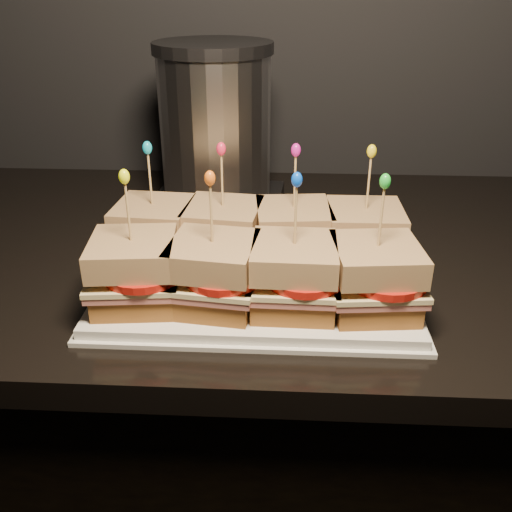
{
  "coord_description": "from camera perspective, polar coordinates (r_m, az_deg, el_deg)",
  "views": [
    {
      "loc": [
        0.37,
        0.88,
        1.31
      ],
      "look_at": [
        0.33,
        1.51,
        0.99
      ],
      "focal_mm": 40.0,
      "sensor_mm": 36.0,
      "label": 1
    }
  ],
  "objects": [
    {
      "name": "cabinet",
      "position": [
        1.2,
        16.96,
        -20.56
      ],
      "size": [
        2.28,
        0.65,
        0.9
      ],
      "primitive_type": "cube",
      "color": "black",
      "rests_on": "ground"
    },
    {
      "name": "granite_slab",
      "position": [
        0.92,
        20.78,
        -0.15
      ],
      "size": [
        2.32,
        0.69,
        0.04
      ],
      "primitive_type": "cube",
      "color": "black",
      "rests_on": "cabinet"
    },
    {
      "name": "platter",
      "position": [
        0.73,
        -0.0,
        -3.24
      ],
      "size": [
        0.39,
        0.24,
        0.02
      ],
      "primitive_type": "cube",
      "color": "white",
      "rests_on": "granite_slab"
    },
    {
      "name": "platter_rim",
      "position": [
        0.73,
        -0.0,
        -3.65
      ],
      "size": [
        0.4,
        0.25,
        0.01
      ],
      "primitive_type": "cube",
      "color": "white",
      "rests_on": "granite_slab"
    },
    {
      "name": "sandwich_0_bread_bot",
      "position": [
        0.78,
        -9.94,
        0.48
      ],
      "size": [
        0.1,
        0.1,
        0.03
      ],
      "primitive_type": "cube",
      "rotation": [
        0.0,
        0.0,
        -0.08
      ],
      "color": "brown",
      "rests_on": "platter"
    },
    {
      "name": "sandwich_0_ham",
      "position": [
        0.78,
        -10.03,
        1.6
      ],
      "size": [
        0.11,
        0.11,
        0.01
      ],
      "primitive_type": "cube",
      "rotation": [
        0.0,
        0.0,
        -0.08
      ],
      "color": "#C25B53",
      "rests_on": "sandwich_0_bread_bot"
    },
    {
      "name": "sandwich_0_cheese",
      "position": [
        0.77,
        -10.07,
        2.07
      ],
      "size": [
        0.11,
        0.11,
        0.01
      ],
      "primitive_type": "cube",
      "rotation": [
        0.0,
        0.0,
        -0.08
      ],
      "color": "beige",
      "rests_on": "sandwich_0_ham"
    },
    {
      "name": "sandwich_0_tomato",
      "position": [
        0.76,
        -9.33,
        2.38
      ],
      "size": [
        0.09,
        0.09,
        0.01
      ],
      "primitive_type": "cylinder",
      "color": "red",
      "rests_on": "sandwich_0_cheese"
    },
    {
      "name": "sandwich_0_bread_top",
      "position": [
        0.76,
        -10.24,
        4.0
      ],
      "size": [
        0.1,
        0.1,
        0.03
      ],
      "primitive_type": "cube",
      "rotation": [
        0.0,
        0.0,
        -0.08
      ],
      "color": "brown",
      "rests_on": "sandwich_0_tomato"
    },
    {
      "name": "sandwich_0_pick",
      "position": [
        0.75,
        -10.53,
        7.27
      ],
      "size": [
        0.0,
        0.0,
        0.09
      ],
      "primitive_type": "cylinder",
      "color": "tan",
      "rests_on": "sandwich_0_bread_top"
    },
    {
      "name": "sandwich_0_frill",
      "position": [
        0.73,
        -10.82,
        10.59
      ],
      "size": [
        0.01,
        0.01,
        0.02
      ],
      "primitive_type": "ellipsoid",
      "color": "#12A1BA",
      "rests_on": "sandwich_0_pick"
    },
    {
      "name": "sandwich_1_bread_bot",
      "position": [
        0.77,
        -3.21,
        0.33
      ],
      "size": [
        0.1,
        0.1,
        0.03
      ],
      "primitive_type": "cube",
      "rotation": [
        0.0,
        0.0,
        -0.11
      ],
      "color": "brown",
      "rests_on": "platter"
    },
    {
      "name": "sandwich_1_ham",
      "position": [
        0.76,
        -3.25,
        1.47
      ],
      "size": [
        0.11,
        0.11,
        0.01
      ],
      "primitive_type": "cube",
      "rotation": [
        0.0,
        0.0,
        -0.11
      ],
      "color": "#C25B53",
      "rests_on": "sandwich_1_bread_bot"
    },
    {
      "name": "sandwich_1_cheese",
      "position": [
        0.76,
        -3.26,
        1.95
      ],
      "size": [
        0.11,
        0.11,
        0.01
      ],
      "primitive_type": "cube",
      "rotation": [
        0.0,
        0.0,
        -0.11
      ],
      "color": "beige",
      "rests_on": "sandwich_1_ham"
    },
    {
      "name": "sandwich_1_tomato",
      "position": [
        0.75,
        -2.41,
        2.26
      ],
      "size": [
        0.09,
        0.09,
        0.01
      ],
      "primitive_type": "cylinder",
      "color": "red",
      "rests_on": "sandwich_1_cheese"
    },
    {
      "name": "sandwich_1_bread_top",
      "position": [
        0.75,
        -3.32,
        3.91
      ],
      "size": [
        0.11,
        0.11,
        0.03
      ],
      "primitive_type": "cube",
      "rotation": [
        0.0,
        0.0,
        -0.11
      ],
      "color": "brown",
      "rests_on": "sandwich_1_tomato"
    },
    {
      "name": "sandwich_1_pick",
      "position": [
        0.73,
        -3.41,
        7.25
      ],
      "size": [
        0.0,
        0.0,
        0.09
      ],
      "primitive_type": "cylinder",
      "color": "tan",
      "rests_on": "sandwich_1_bread_top"
    },
    {
      "name": "sandwich_1_frill",
      "position": [
        0.72,
        -3.51,
        10.65
      ],
      "size": [
        0.01,
        0.01,
        0.02
      ],
      "primitive_type": "ellipsoid",
      "color": "#EB2145",
      "rests_on": "sandwich_1_pick"
    },
    {
      "name": "sandwich_2_bread_bot",
      "position": [
        0.76,
        3.68,
        0.16
      ],
      "size": [
        0.1,
        0.1,
        0.03
      ],
      "primitive_type": "cube",
      "rotation": [
        0.0,
        0.0,
        0.1
      ],
      "color": "brown",
      "rests_on": "platter"
    },
    {
      "name": "sandwich_2_ham",
      "position": [
        0.76,
        3.71,
        1.31
      ],
      "size": [
        0.11,
        0.11,
        0.01
      ],
      "primitive_type": "cube",
      "rotation": [
        0.0,
        0.0,
        0.1
      ],
      "color": "#C25B53",
      "rests_on": "sandwich_2_bread_bot"
    },
    {
      "name": "sandwich_2_cheese",
      "position": [
        0.75,
        3.73,
        1.79
      ],
      "size": [
        0.11,
        0.11,
        0.01
      ],
      "primitive_type": "cube",
      "rotation": [
        0.0,
        0.0,
        0.1
      ],
      "color": "beige",
      "rests_on": "sandwich_2_ham"
    },
    {
      "name": "sandwich_2_tomato",
      "position": [
        0.74,
        4.67,
        2.09
      ],
      "size": [
        0.09,
        0.09,
        0.01
      ],
      "primitive_type": "cylinder",
      "color": "red",
      "rests_on": "sandwich_2_cheese"
    },
    {
      "name": "sandwich_2_bread_top",
      "position": [
        0.74,
        3.79,
        3.76
      ],
      "size": [
        0.1,
        0.1,
        0.03
      ],
      "primitive_type": "cube",
      "rotation": [
        0.0,
        0.0,
        0.1
      ],
      "color": "brown",
      "rests_on": "sandwich_2_tomato"
    },
    {
      "name": "sandwich_2_pick",
      "position": [
        0.73,
        3.9,
        7.11
      ],
      "size": [
        0.0,
        0.0,
        0.09
      ],
      "primitive_type": "cylinder",
      "color": "tan",
      "rests_on": "sandwich_2_bread_top"
    },
    {
      "name": "sandwich_2_frill",
      "position": [
        0.71,
        4.01,
        10.53
      ],
      "size": [
        0.01,
        0.01,
        0.02
      ],
      "primitive_type": "ellipsoid",
      "color": "#CF1897",
      "rests_on": "sandwich_2_pick"
    },
    {
      "name": "sandwich_3_bread_bot",
      "position": [
        0.77,
        10.54,
        -0.01
      ],
      "size": [
        0.09,
        0.09,
        0.03
      ],
      "primitive_type": "cube",
      "rotation": [
        0.0,
        0.0,
        0.01
      ],
      "color": "brown",
      "rests_on": "platter"
    },
    {
      "name": "sandwich_3_ham",
      "position": [
        0.76,
        10.64,
        1.13
      ],
      "size": [
        0.1,
        0.1,
        0.01
      ],
      "primitive_type": "cube",
      "rotation": [
        0.0,
        0.0,
        0.01
      ],
      "color": "#C25B53",
      "rests_on": "sandwich_3_bread_bot"
    },
    {
      "name": "sandwich_3_cheese",
      "position": [
        0.76,
        10.69,
        1.6
      ],
      "size": [
        0.11,
        0.1,
        0.01
      ],
      "primitive_type": "cube",
      "rotation": [
        0.0,
        0.0,
        0.01
      ],
      "color": "beige",
      "rests_on": "sandwich_3_ham"
    },
    {
      "name": "sandwich_3_tomato",
      "position": [
        0.75,
        11.69,
        1.9
      ],
      "size": [
        0.09,
        0.09,
        0.01
      ],
      "primitive_type": "cylinder",
      "color": "red",
      "rests_on": "sandwich_3_cheese"
    },
    {
      "name": "sandwich_3_bread_top",
      "position": [
        0.75,
        10.87,
        3.55
      ],
      "size": [
        0.1,
        0.1,
        0.03
      ],
      "primitive_type": "cube",
      "rotation": [
        0.0,
        0.0,
        0.01
      ],
      "color": "brown",
      "rests_on": "sandwich_3_tomato"
    },
    {
      "name": "sandwich_3_pick",
      "position": [
        0.73,
        11.18,
        6.87
      ],
      "size": [
        0.0,
        0.0,
        0.09
      ],
      "primitive_type": "cylinder",
      "color": "tan",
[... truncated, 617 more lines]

